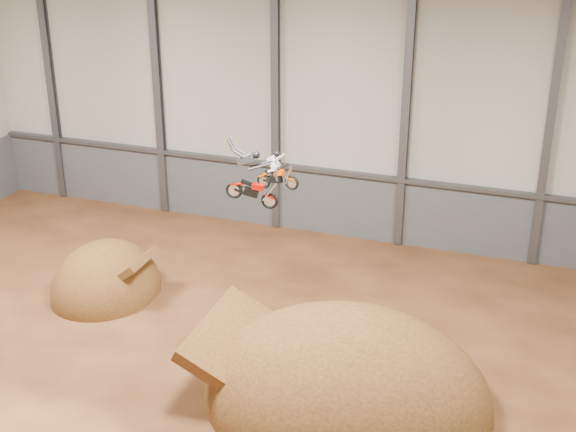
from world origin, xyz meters
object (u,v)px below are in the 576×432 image
(landing_ramp, at_px, (346,398))
(fmx_rider_b, at_px, (250,174))
(takeoff_ramp, at_px, (107,292))
(fmx_rider_a, at_px, (278,169))

(landing_ramp, height_order, fmx_rider_b, fmx_rider_b)
(takeoff_ramp, bearing_deg, fmx_rider_b, -12.40)
(takeoff_ramp, bearing_deg, fmx_rider_a, 1.85)
(takeoff_ramp, xyz_separation_m, landing_ramp, (12.47, -4.12, 0.00))
(fmx_rider_b, bearing_deg, takeoff_ramp, 159.97)
(takeoff_ramp, relative_size, fmx_rider_a, 2.87)
(fmx_rider_a, relative_size, fmx_rider_b, 0.71)
(takeoff_ramp, relative_size, landing_ramp, 0.52)
(takeoff_ramp, xyz_separation_m, fmx_rider_a, (8.30, 0.27, 6.92))
(landing_ramp, distance_m, fmx_rider_a, 9.20)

